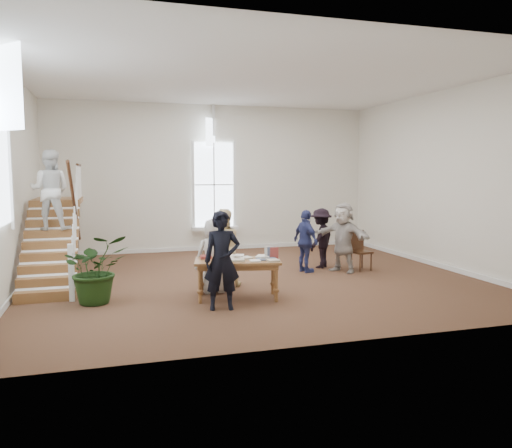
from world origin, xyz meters
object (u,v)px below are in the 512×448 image
object	(u,v)px
woman_cluster_b	(321,238)
side_chair	(359,248)
police_officer	(222,260)
woman_cluster_a	(306,241)
elderly_woman	(214,256)
woman_cluster_c	(343,237)
person_yellow	(223,248)
floor_plant	(96,269)
library_table	(239,264)

from	to	relation	value
woman_cluster_b	side_chair	distance (m)	0.99
police_officer	woman_cluster_a	size ratio (longest dim) A/B	1.15
elderly_woman	side_chair	bearing A→B (deg)	-163.12
woman_cluster_a	side_chair	size ratio (longest dim) A/B	1.56
elderly_woman	side_chair	world-z (taller)	elderly_woman
police_officer	woman_cluster_b	bearing A→B (deg)	51.06
woman_cluster_a	woman_cluster_c	world-z (taller)	woman_cluster_c
elderly_woman	woman_cluster_a	world-z (taller)	woman_cluster_a
woman_cluster_c	police_officer	bearing A→B (deg)	-86.88
elderly_woman	person_yellow	xyz separation A→B (m)	(0.30, 0.50, 0.07)
floor_plant	side_chair	world-z (taller)	floor_plant
woman_cluster_b	side_chair	size ratio (longest dim) A/B	1.55
police_officer	woman_cluster_c	distance (m)	4.35
elderly_woman	police_officer	bearing A→B (deg)	83.77
police_officer	floor_plant	bearing A→B (deg)	160.93
library_table	person_yellow	xyz separation A→B (m)	(-0.07, 1.10, 0.15)
police_officer	person_yellow	distance (m)	1.80
woman_cluster_a	woman_cluster_c	size ratio (longest dim) A/B	0.89
woman_cluster_b	elderly_woman	bearing A→B (deg)	-11.87
woman_cluster_c	woman_cluster_a	bearing A→B (deg)	-134.04
library_table	woman_cluster_b	size ratio (longest dim) A/B	1.16
woman_cluster_c	library_table	bearing A→B (deg)	-91.19
elderly_woman	floor_plant	bearing A→B (deg)	2.59
elderly_woman	side_chair	distance (m)	4.21
side_chair	woman_cluster_c	bearing A→B (deg)	-178.28
woman_cluster_a	person_yellow	bearing A→B (deg)	98.02
woman_cluster_a	side_chair	world-z (taller)	woman_cluster_a
person_yellow	woman_cluster_b	xyz separation A→B (m)	(2.88, 1.37, -0.07)
woman_cluster_a	side_chair	bearing A→B (deg)	-107.46
police_officer	woman_cluster_a	distance (m)	3.78
woman_cluster_a	woman_cluster_b	distance (m)	0.75
elderly_woman	woman_cluster_a	distance (m)	2.94
woman_cluster_a	woman_cluster_b	xyz separation A→B (m)	(0.60, 0.45, -0.00)
police_officer	woman_cluster_b	distance (m)	4.53
elderly_woman	woman_cluster_a	size ratio (longest dim) A/B	0.99
person_yellow	side_chair	size ratio (longest dim) A/B	1.70
library_table	person_yellow	bearing A→B (deg)	106.02
woman_cluster_c	side_chair	bearing A→B (deg)	71.25
elderly_woman	woman_cluster_a	xyz separation A→B (m)	(2.58, 1.42, 0.01)
elderly_woman	woman_cluster_b	distance (m)	3.69
person_yellow	floor_plant	distance (m)	2.66
floor_plant	woman_cluster_c	bearing A→B (deg)	13.60
side_chair	woman_cluster_b	bearing A→B (deg)	135.40
library_table	police_officer	xyz separation A→B (m)	(-0.47, -0.65, 0.20)
police_officer	floor_plant	xyz separation A→B (m)	(-2.17, 1.08, -0.23)
library_table	woman_cluster_c	distance (m)	3.60
woman_cluster_a	library_table	bearing A→B (deg)	118.43
police_officer	side_chair	bearing A→B (deg)	39.80
library_table	floor_plant	world-z (taller)	floor_plant
person_yellow	woman_cluster_b	bearing A→B (deg)	-153.19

